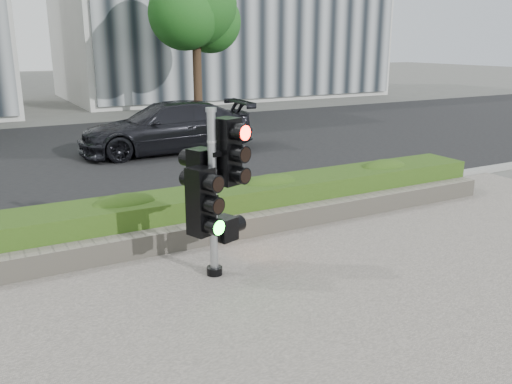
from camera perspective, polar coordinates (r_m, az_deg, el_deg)
ground at (r=7.36m, az=1.47°, el=-10.08°), size 120.00×120.00×0.00m
road at (r=16.39m, az=-16.38°, el=3.78°), size 60.00×13.00×0.02m
curb at (r=9.99m, az=-7.64°, el=-2.80°), size 60.00×0.25×0.12m
stone_wall at (r=8.85m, az=-4.72°, el=-4.20°), size 12.00×0.32×0.34m
hedge at (r=9.37m, az=-6.37°, el=-2.03°), size 12.00×1.00×0.68m
tree_right at (r=23.08m, az=-6.48°, el=18.71°), size 4.10×3.58×6.53m
traffic_signal at (r=7.33m, az=-4.60°, el=0.76°), size 0.85×0.74×2.33m
car_dark at (r=16.18m, az=-9.40°, el=6.73°), size 5.16×2.31×1.47m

